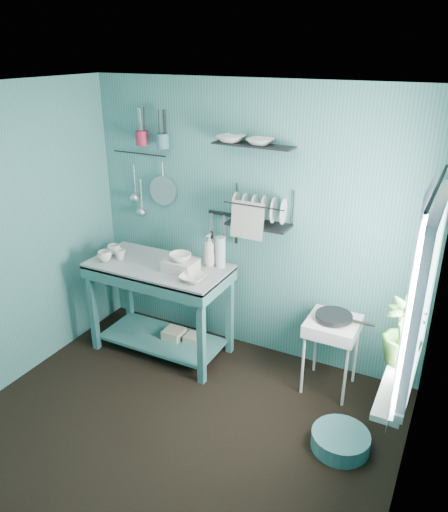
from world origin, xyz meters
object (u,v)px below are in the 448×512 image
at_px(frying_pan, 334,316).
at_px(utensil_cup_magenta, 142,138).
at_px(mug_right, 114,250).
at_px(utensil_cup_teal, 163,141).
at_px(storage_tin_small, 194,344).
at_px(floor_basin, 340,441).
at_px(hotplate_stand, 330,354).
at_px(colander, 163,191).
at_px(water_bottle, 220,252).
at_px(wash_tub, 181,265).
at_px(potted_plant, 403,332).
at_px(mug_left, 105,256).
at_px(storage_tin_large, 174,340).
at_px(soap_bottle, 209,250).
at_px(dish_rack, 259,208).
at_px(mug_mid, 120,255).
at_px(work_counter, 161,308).

relative_size(frying_pan, utensil_cup_magenta, 2.31).
height_order(mug_right, frying_pan, mug_right).
distance_m(utensil_cup_teal, storage_tin_small, 1.92).
height_order(storage_tin_small, floor_basin, storage_tin_small).
bearing_deg(utensil_cup_teal, hotplate_stand, -7.69).
bearing_deg(colander, water_bottle, -16.44).
relative_size(wash_tub, potted_plant, 0.62).
bearing_deg(water_bottle, mug_right, -167.83).
height_order(mug_left, storage_tin_large, mug_left).
distance_m(hotplate_stand, floor_basin, 0.76).
relative_size(mug_left, floor_basin, 0.29).
bearing_deg(frying_pan, hotplate_stand, 0.00).
xyz_separation_m(soap_bottle, water_bottle, (0.10, 0.02, -0.01)).
bearing_deg(utensil_cup_teal, potted_plant, -19.95).
xyz_separation_m(hotplate_stand, dish_rack, (-0.77, 0.19, 1.13)).
bearing_deg(utensil_cup_teal, floor_basin, -23.54).
distance_m(mug_mid, storage_tin_small, 1.10).
bearing_deg(mug_right, hotplate_stand, 4.60).
bearing_deg(soap_bottle, mug_right, -167.74).
distance_m(mug_mid, frying_pan, 2.00).
distance_m(soap_bottle, frying_pan, 1.22).
xyz_separation_m(frying_pan, storage_tin_small, (-1.29, -0.09, -0.60)).
relative_size(soap_bottle, dish_rack, 0.54).
height_order(utensil_cup_magenta, potted_plant, utensil_cup_magenta).
relative_size(potted_plant, storage_tin_large, 2.06).
bearing_deg(work_counter, mug_right, -171.19).
bearing_deg(utensil_cup_magenta, hotplate_stand, -6.80).
bearing_deg(dish_rack, colander, 178.34).
height_order(frying_pan, dish_rack, dish_rack).
relative_size(hotplate_stand, frying_pan, 2.22).
relative_size(wash_tub, floor_basin, 0.66).
relative_size(mug_mid, soap_bottle, 0.33).
relative_size(water_bottle, floor_basin, 0.66).
relative_size(soap_bottle, water_bottle, 1.07).
distance_m(work_counter, mug_mid, 0.63).
height_order(mug_right, colander, colander).
height_order(mug_left, storage_tin_small, mug_left).
bearing_deg(work_counter, storage_tin_small, 23.75).
xyz_separation_m(mug_right, water_bottle, (1.02, 0.22, 0.09)).
bearing_deg(work_counter, mug_mid, -162.21).
xyz_separation_m(mug_left, utensil_cup_magenta, (0.09, 0.56, 0.99)).
bearing_deg(hotplate_stand, mug_left, 178.70).
height_order(potted_plant, storage_tin_small, potted_plant).
distance_m(colander, storage_tin_small, 1.50).
relative_size(hotplate_stand, dish_rack, 1.21).
relative_size(potted_plant, floor_basin, 1.06).
bearing_deg(mug_right, work_counter, 0.00).
relative_size(wash_tub, utensil_cup_magenta, 2.15).
bearing_deg(mug_left, storage_tin_large, 19.90).
height_order(colander, storage_tin_small, colander).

